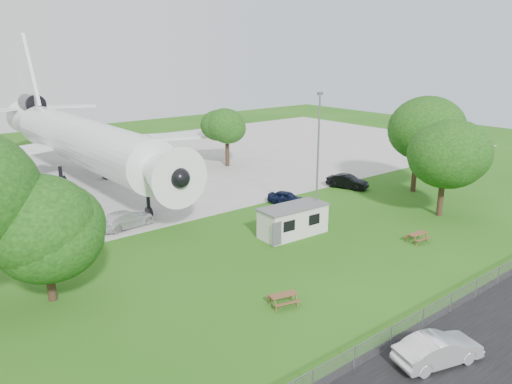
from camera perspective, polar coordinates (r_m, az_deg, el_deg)
ground at (r=36.05m, az=4.67°, el=-9.67°), size 160.00×160.00×0.00m
asphalt_strip at (r=29.36m, az=23.29°, el=-17.58°), size 120.00×8.00×0.02m
concrete_apron at (r=67.19m, az=-18.23°, el=1.87°), size 120.00×46.00×0.03m
airliner at (r=63.51m, az=-19.62°, el=5.80°), size 46.36×47.73×17.69m
site_cabin at (r=43.29m, az=4.27°, el=-3.26°), size 6.81×2.99×2.62m
picnic_west at (r=32.44m, az=3.13°, el=-12.77°), size 2.12×1.90×0.76m
picnic_east at (r=44.23m, az=17.92°, el=-5.42°), size 1.88×1.59×0.76m
fence at (r=30.77m, az=17.38°, el=-15.30°), size 58.00×0.04×1.30m
lamp_mast at (r=43.73m, az=7.06°, el=3.26°), size 0.16×0.16×12.00m
tree_west_small at (r=33.59m, az=-23.09°, el=-3.65°), size 7.45×7.45×8.77m
tree_east_front at (r=50.27m, az=20.80°, el=3.77°), size 7.94×7.94×9.77m
tree_east_back at (r=57.91m, az=18.05°, el=6.57°), size 8.22×8.22×10.92m
tree_far_apron at (r=67.79m, az=-3.34°, el=7.33°), size 6.06×6.06×8.33m
car_centre_sedan at (r=28.40m, az=20.09°, el=-16.58°), size 5.04×2.94×1.57m
car_ne_hatch at (r=51.86m, az=3.52°, el=-0.67°), size 3.14×4.28×1.36m
car_ne_sedan at (r=58.60m, az=10.39°, el=1.18°), size 3.05×5.03×1.56m
car_apron_van at (r=46.57m, az=-14.65°, el=-3.04°), size 5.58×2.84×1.55m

